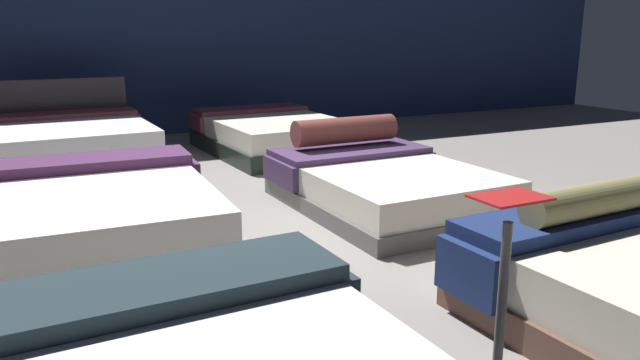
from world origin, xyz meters
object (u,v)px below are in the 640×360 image
Objects in this scene: bed_4 at (74,146)px; price_sign at (500,330)px; bed_3 at (382,182)px; bed_5 at (273,135)px; bed_2 at (94,215)px.

price_sign is at bearing -79.73° from bed_4.
price_sign is at bearing -113.92° from bed_3.
bed_3 is at bearing -94.23° from bed_5.
bed_5 is at bearing -1.79° from bed_4.
bed_4 is 0.89× the size of bed_5.
bed_3 is at bearing -51.60° from bed_4.
bed_2 is at bearing 177.89° from bed_3.
bed_4 is (0.10, 2.71, 0.04)m from bed_2.
bed_2 is 1.03× the size of bed_3.
bed_2 is at bearing -93.76° from bed_4.
bed_4 reaches higher than bed_5.
bed_2 is 2.71m from bed_4.
bed_5 is (2.38, -0.01, -0.05)m from bed_4.
bed_2 is at bearing 114.22° from price_sign.
bed_5 is at bearing 87.48° from bed_3.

